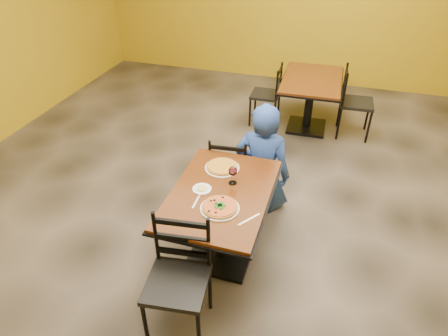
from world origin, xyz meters
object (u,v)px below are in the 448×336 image
(table_second, at_px, (311,92))
(plate_far, at_px, (222,168))
(wine_glass, at_px, (233,175))
(diner, at_px, (263,157))
(chair_second_left, at_px, (265,95))
(plate_main, at_px, (220,208))
(chair_main_far, at_px, (230,169))
(pizza_far, at_px, (222,166))
(chair_second_right, at_px, (357,103))
(pizza_main, at_px, (220,207))
(chair_main_near, at_px, (177,284))
(side_plate, at_px, (202,189))
(table_main, at_px, (221,210))

(table_second, xyz_separation_m, plate_far, (-0.53, -2.39, 0.20))
(wine_glass, bearing_deg, table_second, 81.68)
(table_second, height_order, diner, diner)
(chair_second_left, relative_size, diner, 0.74)
(table_second, distance_m, plate_main, 2.96)
(chair_main_far, xyz_separation_m, pizza_far, (0.05, -0.46, 0.35))
(table_second, xyz_separation_m, chair_second_right, (0.62, -0.00, -0.08))
(chair_second_left, xyz_separation_m, plate_main, (0.24, -2.93, 0.32))
(diner, bearing_deg, pizza_main, 84.98)
(table_second, height_order, chair_second_left, chair_second_left)
(chair_main_near, xyz_separation_m, plate_far, (-0.01, 1.12, 0.28))
(table_second, relative_size, side_plate, 7.50)
(chair_second_right, bearing_deg, chair_main_near, 159.29)
(pizza_far, bearing_deg, wine_glass, -51.03)
(pizza_main, height_order, pizza_far, same)
(chair_main_far, height_order, wine_glass, wine_glass)
(chair_main_near, bearing_deg, plate_far, 83.30)
(chair_second_left, bearing_deg, table_main, 2.96)
(diner, distance_m, side_plate, 0.97)
(table_second, relative_size, chair_main_far, 1.41)
(table_second, height_order, pizza_main, pizza_main)
(table_second, xyz_separation_m, chair_main_far, (-0.58, -1.93, -0.13))
(chair_second_right, height_order, side_plate, chair_second_right)
(chair_second_right, distance_m, pizza_far, 2.67)
(pizza_main, bearing_deg, chair_main_far, 101.43)
(plate_far, bearing_deg, pizza_far, 90.00)
(chair_main_far, height_order, chair_second_right, chair_second_right)
(plate_main, height_order, pizza_main, pizza_main)
(pizza_far, bearing_deg, chair_main_far, 96.66)
(chair_main_near, relative_size, plate_main, 3.09)
(chair_second_left, relative_size, plate_far, 2.80)
(chair_main_far, relative_size, side_plate, 5.31)
(chair_second_right, distance_m, plate_far, 2.67)
(diner, distance_m, pizza_main, 1.11)
(chair_main_far, bearing_deg, plate_far, 90.78)
(table_main, distance_m, chair_main_far, 0.81)
(wine_glass, bearing_deg, chair_main_near, -98.84)
(chair_second_left, bearing_deg, chair_main_near, 0.72)
(diner, bearing_deg, plate_far, 65.37)
(pizza_main, distance_m, plate_far, 0.56)
(chair_second_left, height_order, plate_main, chair_second_left)
(chair_second_right, xyz_separation_m, diner, (-0.89, -1.84, 0.11))
(plate_main, bearing_deg, pizza_main, 0.00)
(table_second, relative_size, pizza_far, 4.29)
(chair_main_far, height_order, chair_second_left, chair_second_left)
(side_plate, distance_m, wine_glass, 0.28)
(table_second, distance_m, chair_main_far, 2.02)
(chair_second_left, distance_m, plate_far, 2.41)
(wine_glass, bearing_deg, pizza_far, 128.97)
(chair_main_far, bearing_deg, diner, -169.88)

